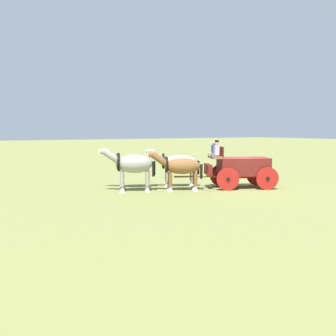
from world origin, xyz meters
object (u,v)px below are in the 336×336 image
at_px(show_wagon, 240,167).
at_px(draft_horse_lead_near, 132,165).
at_px(draft_horse_rear_off, 177,164).
at_px(draft_horse_lead_off, 132,164).
at_px(draft_horse_rear_near, 180,167).

distance_m(show_wagon, draft_horse_lead_near, 6.20).
bearing_deg(draft_horse_rear_off, draft_horse_lead_near, 2.02).
relative_size(show_wagon, draft_horse_lead_off, 1.85).
relative_size(draft_horse_rear_near, draft_horse_lead_off, 0.94).
xyz_separation_m(draft_horse_lead_near, draft_horse_lead_off, (-0.53, -1.19, -0.07)).
bearing_deg(show_wagon, draft_horse_rear_near, -14.43).
relative_size(draft_horse_lead_near, draft_horse_lead_off, 0.94).
bearing_deg(draft_horse_lead_near, show_wagon, 161.32).
relative_size(show_wagon, draft_horse_rear_near, 1.96).
xyz_separation_m(show_wagon, draft_horse_lead_off, (5.33, -3.17, 0.17)).
height_order(draft_horse_rear_near, draft_horse_rear_off, draft_horse_rear_off).
bearing_deg(draft_horse_rear_near, draft_horse_lead_near, -24.70).
height_order(draft_horse_rear_near, draft_horse_lead_off, draft_horse_lead_off).
bearing_deg(draft_horse_lead_off, draft_horse_lead_near, 65.75).
bearing_deg(draft_horse_rear_near, draft_horse_lead_off, -51.39).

